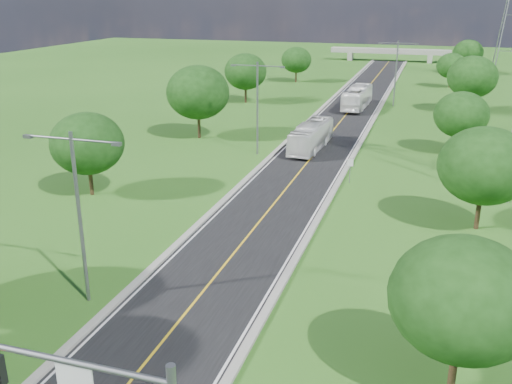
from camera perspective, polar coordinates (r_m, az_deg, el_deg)
ground at (r=75.79m, az=7.91°, el=6.31°), size 260.00×260.00×0.00m
road at (r=81.57m, az=8.64°, el=7.22°), size 8.00×150.00×0.06m
curb_left at (r=82.29m, az=5.70°, el=7.51°), size 0.50×150.00×0.22m
curb_right at (r=81.04m, az=11.63°, el=7.02°), size 0.50×150.00×0.22m
speed_limit_sign at (r=53.57m, az=9.40°, el=2.51°), size 0.55×0.09×2.40m
overpass at (r=154.05m, az=13.24°, el=13.49°), size 30.00×3.00×3.20m
streetlight_near_left at (r=32.62m, az=-17.35°, el=-1.18°), size 5.90×0.25×10.00m
streetlight_mid_left at (r=61.62m, az=0.14°, el=9.13°), size 5.90×0.25×10.00m
streetlight_far_right at (r=91.75m, az=13.84°, el=11.98°), size 5.90×0.25×10.00m
tree_lb at (r=51.06m, az=-16.53°, el=4.68°), size 6.30×6.30×7.33m
tree_lc at (r=69.38m, az=-5.83°, el=9.88°), size 7.56×7.56×8.79m
tree_ld at (r=92.39m, az=-1.06°, el=11.95°), size 6.72×6.72×7.82m
tree_le at (r=114.71m, az=4.05°, el=13.04°), size 5.88×5.88×6.84m
tree_ra at (r=26.05m, az=19.96°, el=-9.98°), size 6.30×6.30×7.33m
tree_rb at (r=44.71m, az=21.89°, el=2.45°), size 6.72×6.72×7.82m
tree_rc at (r=66.17m, az=19.84°, el=7.29°), size 5.88×5.88×6.84m
tree_rd at (r=89.80m, az=20.83°, el=10.70°), size 7.14×7.14×8.30m
tree_re at (r=113.66m, az=18.98°, el=11.86°), size 5.46×5.46×6.35m
tree_rf at (r=133.60m, az=20.45°, el=12.94°), size 6.30×6.30×7.33m
bus_outbound at (r=89.29m, az=10.08°, el=9.29°), size 3.23×11.91×3.29m
bus_inbound at (r=64.78m, az=5.54°, el=5.60°), size 3.11×10.96×3.02m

